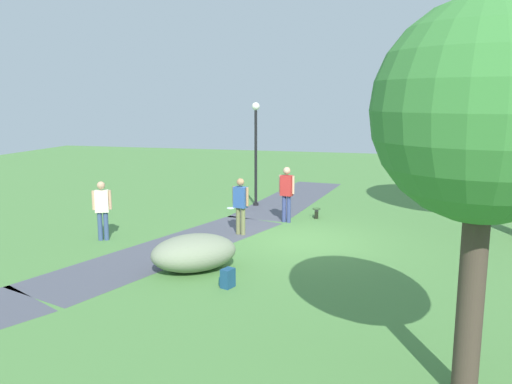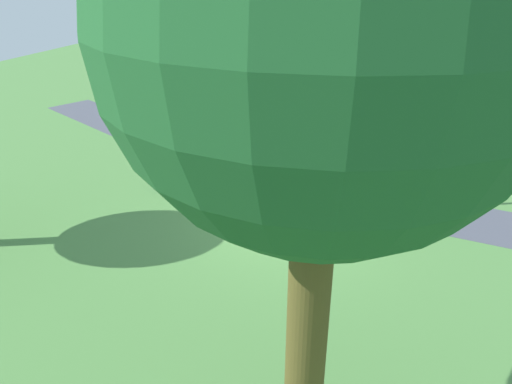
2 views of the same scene
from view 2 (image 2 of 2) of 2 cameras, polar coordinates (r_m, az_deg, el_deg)
ground_plane at (r=12.34m, az=3.55°, el=-3.72°), size 48.00×48.00×0.00m
footpath_segment_mid at (r=15.47m, az=0.31°, el=2.65°), size 8.23×4.43×0.01m
footpath_segment_far at (r=21.21m, az=-16.55°, el=8.00°), size 8.07×5.35×0.01m
large_shade_tree at (r=4.47m, az=8.13°, el=18.26°), size 4.11×4.11×7.58m
lamp_post at (r=13.51m, az=24.57°, el=7.17°), size 0.28×0.28×3.72m
lawn_boulder at (r=14.75m, az=-6.43°, el=3.03°), size 2.27×2.35×0.83m
woman_with_handbag at (r=12.35m, az=13.60°, el=0.92°), size 0.30×0.51×1.76m
man_near_boulder at (r=13.48m, az=6.23°, el=3.25°), size 0.32×0.51×1.63m
passerby_on_path at (r=17.00m, az=3.66°, el=8.13°), size 0.37×0.48×1.64m
handbag_on_grass at (r=11.98m, az=16.76°, el=-5.06°), size 0.33×0.31×0.31m
backpack_by_boulder at (r=14.33m, az=-11.19°, el=1.03°), size 0.33×0.32×0.40m
frisbee_on_grass at (r=14.91m, az=19.97°, el=0.13°), size 0.27×0.27×0.02m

